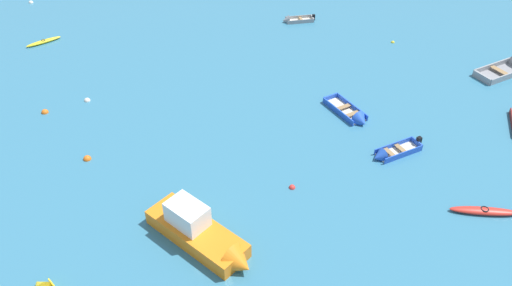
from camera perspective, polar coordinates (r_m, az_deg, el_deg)
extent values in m
cone|color=yellow|center=(24.66, -23.30, -14.60)|extent=(0.98, 1.00, 0.82)
cube|color=orange|center=(24.54, -6.72, -10.14)|extent=(5.40, 4.59, 0.80)
cone|color=orange|center=(23.19, -1.80, -13.48)|extent=(1.75, 1.86, 1.52)
cube|color=white|center=(24.12, -7.78, -7.98)|extent=(2.32, 2.18, 1.12)
cube|color=black|center=(23.50, -6.38, -8.61)|extent=(0.85, 1.09, 0.49)
cube|color=beige|center=(33.25, 10.00, 3.60)|extent=(2.61, 3.07, 0.10)
cube|color=blue|center=(33.49, 10.80, 4.08)|extent=(1.86, 2.60, 0.39)
cube|color=blue|center=(32.84, 9.24, 3.53)|extent=(1.86, 2.60, 0.39)
cube|color=blue|center=(34.14, 8.40, 5.10)|extent=(0.99, 0.75, 0.39)
cone|color=blue|center=(32.18, 11.83, 2.40)|extent=(1.32, 1.22, 1.10)
cube|color=#937047|center=(33.22, 9.87, 4.06)|extent=(1.03, 0.86, 0.03)
cube|color=#937047|center=(32.67, 10.86, 3.27)|extent=(1.03, 0.86, 0.03)
cube|color=gray|center=(40.85, 25.93, 7.14)|extent=(3.97, 3.31, 0.12)
cube|color=gray|center=(41.15, 25.19, 7.88)|extent=(3.35, 2.26, 0.47)
cube|color=gray|center=(40.40, 26.82, 6.81)|extent=(3.35, 2.26, 0.47)
cube|color=gray|center=(39.30, 24.19, 6.76)|extent=(0.98, 1.37, 0.47)
cube|color=#937047|center=(40.57, 25.85, 7.40)|extent=(1.11, 1.40, 0.03)
cube|color=maroon|center=(35.32, 27.00, 2.06)|extent=(0.68, 2.87, 0.33)
ellipsoid|color=yellow|center=(44.36, -22.90, 10.52)|extent=(2.33, 2.27, 0.25)
torus|color=black|center=(44.32, -22.93, 10.65)|extent=(0.48, 0.48, 0.05)
cube|color=beige|center=(30.52, 15.77, -0.98)|extent=(2.70, 2.13, 0.10)
cube|color=blue|center=(30.18, 16.37, -1.27)|extent=(2.37, 1.49, 0.39)
cube|color=blue|center=(30.69, 15.27, -0.28)|extent=(2.37, 1.49, 0.39)
cube|color=blue|center=(31.25, 17.73, -0.04)|extent=(0.56, 0.83, 0.39)
cone|color=blue|center=(29.61, 13.71, -1.54)|extent=(1.01, 1.09, 0.89)
cube|color=#937047|center=(30.47, 16.04, -0.58)|extent=(0.68, 0.86, 0.03)
cube|color=#937047|center=(30.00, 14.88, -1.02)|extent=(0.68, 0.86, 0.03)
cube|color=black|center=(31.24, 17.93, 0.22)|extent=(0.34, 0.34, 0.55)
cube|color=beige|center=(44.84, 4.92, 13.61)|extent=(2.36, 1.40, 0.08)
cube|color=gray|center=(44.40, 5.08, 13.51)|extent=(2.25, 0.68, 0.32)
cube|color=gray|center=(45.18, 4.79, 13.98)|extent=(2.25, 0.68, 0.32)
cube|color=gray|center=(45.10, 6.40, 13.83)|extent=(0.32, 0.87, 0.32)
cone|color=gray|center=(44.50, 3.39, 13.67)|extent=(0.74, 0.96, 0.85)
cube|color=#937047|center=(44.80, 5.09, 13.84)|extent=(0.45, 0.83, 0.03)
cube|color=black|center=(45.08, 6.53, 13.97)|extent=(0.27, 0.28, 0.45)
ellipsoid|color=red|center=(28.20, 24.39, -7.01)|extent=(3.45, 0.57, 0.31)
torus|color=black|center=(28.11, 24.46, -6.81)|extent=(0.42, 0.42, 0.07)
sphere|color=orange|center=(30.53, -18.53, -1.74)|extent=(0.46, 0.46, 0.46)
sphere|color=red|center=(27.24, 4.10, -5.07)|extent=(0.35, 0.35, 0.35)
sphere|color=silver|center=(52.65, -24.09, 14.28)|extent=(0.40, 0.40, 0.40)
sphere|color=silver|center=(35.66, -18.54, 4.56)|extent=(0.40, 0.40, 0.40)
sphere|color=orange|center=(35.42, -22.75, 3.19)|extent=(0.46, 0.46, 0.46)
sphere|color=yellow|center=(42.55, 15.21, 10.91)|extent=(0.29, 0.29, 0.29)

